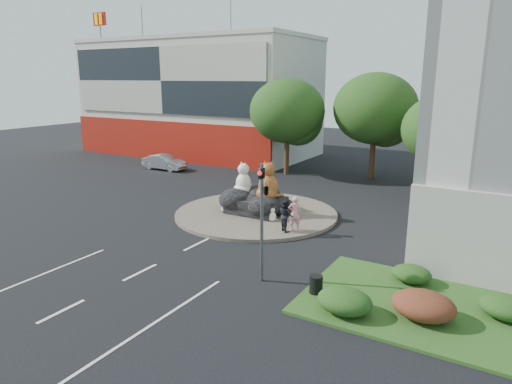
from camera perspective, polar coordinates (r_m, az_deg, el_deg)
ground at (r=20.94m, az=-14.27°, el=-9.72°), size 120.00×120.00×0.00m
roundabout_island at (r=28.35m, az=0.02°, el=-2.70°), size 10.00×10.00×0.20m
rock_plinth at (r=28.20m, az=0.02°, el=-1.63°), size 3.20×2.60×0.90m
shophouse_block at (r=52.16m, az=-7.14°, el=11.69°), size 25.20×12.30×17.40m
grass_verge at (r=18.41m, az=22.22°, el=-13.64°), size 10.00×6.00×0.12m
tree_left at (r=39.74m, az=4.06°, el=9.68°), size 6.46×6.46×8.27m
tree_mid at (r=39.03m, az=14.78°, el=9.63°), size 6.84×6.84×8.76m
tree_right at (r=33.95m, az=22.57°, el=6.84°), size 5.70×5.70×7.30m
hedge_near_green at (r=17.01m, az=11.02°, el=-13.23°), size 2.00×1.60×0.90m
hedge_red at (r=17.33m, az=20.20°, el=-13.17°), size 2.20×1.76×0.99m
hedge_mid_green at (r=18.57m, az=28.84°, el=-12.55°), size 1.80×1.44×0.81m
hedge_back_green at (r=20.05m, az=18.87°, el=-9.67°), size 1.60×1.28×0.72m
traffic_light at (r=18.27m, az=0.99°, el=-0.75°), size 0.44×1.24×5.00m
street_lamp at (r=21.71m, az=27.51°, el=2.55°), size 2.34×0.22×8.06m
cat_white at (r=28.62m, az=-1.58°, el=1.70°), size 1.61×1.52×2.11m
cat_tabby at (r=27.39m, az=1.54°, el=1.46°), size 1.47×1.28×2.41m
kitten_calico at (r=28.22m, az=-3.84°, el=-1.52°), size 0.78×0.73×1.03m
kitten_white at (r=26.48m, az=2.10°, el=-2.80°), size 0.64×0.64×0.81m
pedestrian_pink at (r=24.88m, az=4.86°, el=-2.66°), size 0.82×0.74×1.89m
pedestrian_dark at (r=24.69m, az=3.78°, el=-2.93°), size 1.09×1.06×1.77m
parked_car at (r=43.07m, az=-11.38°, el=3.68°), size 4.32×1.63×1.41m
litter_bin at (r=18.29m, az=7.51°, el=-11.36°), size 0.61×0.61×0.71m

